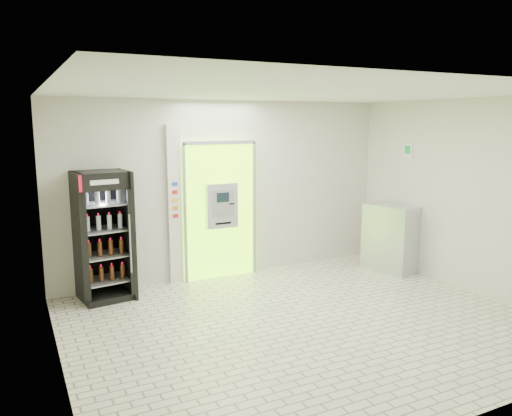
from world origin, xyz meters
TOP-DOWN VIEW (x-y plane):
  - ground at (0.00, 0.00)m, footprint 6.00×6.00m
  - room_shell at (0.00, 0.00)m, footprint 6.00×6.00m
  - atm_assembly at (-0.20, 2.41)m, footprint 1.30×0.24m
  - pillar at (-0.98, 2.45)m, footprint 0.22×0.11m
  - beverage_cooler at (-2.17, 2.18)m, footprint 0.81×0.76m
  - steel_cabinet at (2.69, 1.38)m, footprint 0.80×1.01m
  - exit_sign at (2.99, 1.40)m, footprint 0.02×0.22m

SIDE VIEW (x-z plane):
  - ground at x=0.00m, z-range 0.00..0.00m
  - steel_cabinet at x=2.69m, z-range 0.00..1.19m
  - beverage_cooler at x=-2.17m, z-range -0.04..1.89m
  - atm_assembly at x=-0.20m, z-range 0.01..2.34m
  - pillar at x=-0.98m, z-range 0.00..2.60m
  - room_shell at x=0.00m, z-range -1.16..4.84m
  - exit_sign at x=2.99m, z-range 1.99..2.25m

